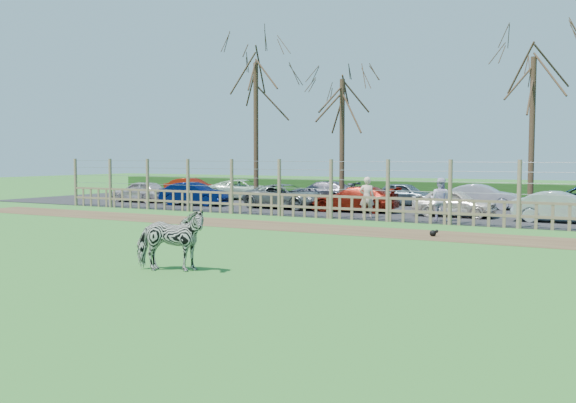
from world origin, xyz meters
The scene contains 23 objects.
ground centered at (0.00, 0.00, 0.00)m, with size 120.00×120.00×0.00m, color #509942.
dirt_strip centered at (0.00, 4.50, 0.01)m, with size 34.00×2.80×0.01m, color brown.
asphalt centered at (0.00, 14.50, 0.02)m, with size 44.00×13.00×0.04m, color #232326.
hedge centered at (0.00, 21.50, 0.55)m, with size 46.00×2.00×1.10m, color #1E4716.
fence centered at (0.00, 8.00, 0.80)m, with size 30.16×0.16×2.50m.
tree_left centered at (-6.50, 12.50, 5.62)m, with size 4.80×4.80×7.88m.
tree_mid centered at (-2.00, 13.50, 4.87)m, with size 4.80×4.80×6.83m.
tree_right centered at (7.00, 14.00, 5.24)m, with size 4.80×4.80×7.35m.
zebra centered at (2.10, -4.96, 0.72)m, with size 0.77×1.70×1.44m, color gray.
visitor_a centered at (1.29, 8.77, 0.90)m, with size 0.63×0.41×1.72m, color beige.
visitor_b centered at (4.36, 8.90, 0.90)m, with size 0.84×0.65×1.72m, color silver.
crow centered at (5.48, 4.22, 0.11)m, with size 0.29×0.21×0.23m.
car_0 centered at (-13.44, 11.29, 0.64)m, with size 1.42×3.52×1.20m, color #C0B2B8.
car_1 centered at (-9.32, 10.83, 0.64)m, with size 1.27×3.64×1.20m, color #030F42.
car_2 centered at (-4.04, 11.35, 0.64)m, with size 1.99×4.32×1.20m, color slate.
car_3 centered at (-0.33, 11.26, 0.64)m, with size 1.68×4.13×1.20m, color maroon.
car_4 centered at (4.37, 11.01, 0.64)m, with size 1.42×3.52×1.20m, color silver.
car_5 centered at (8.66, 10.70, 0.64)m, with size 1.27×3.64×1.20m, color #B7C6C1.
car_7 centered at (-13.55, 16.16, 0.64)m, with size 1.27×3.64×1.20m, color maroon.
car_8 centered at (-9.46, 15.94, 0.64)m, with size 1.99×4.32×1.20m, color silver.
car_9 centered at (-4.29, 15.83, 0.64)m, with size 1.68×4.13×1.20m, color #5A5867.
car_10 centered at (0.40, 16.26, 0.64)m, with size 1.42×3.52×1.20m, color #4C5E6A.
car_11 centered at (4.46, 15.94, 0.64)m, with size 1.27×3.64×1.20m, color #B4B1C3.
Camera 1 is at (11.44, -16.25, 2.60)m, focal length 40.00 mm.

